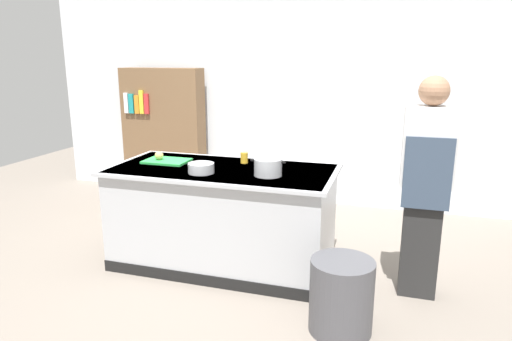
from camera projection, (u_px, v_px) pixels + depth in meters
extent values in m
plane|color=slate|center=(224.00, 263.00, 4.22)|extent=(10.00, 10.00, 0.00)
cube|color=silver|center=(281.00, 84.00, 5.80)|extent=(6.40, 0.12, 3.00)
cube|color=#B7BABF|center=(223.00, 217.00, 4.11)|extent=(1.90, 0.90, 0.90)
cube|color=#B7BABF|center=(222.00, 170.00, 4.01)|extent=(1.98, 0.98, 0.03)
cube|color=black|center=(204.00, 280.00, 3.79)|extent=(1.90, 0.01, 0.10)
cube|color=green|center=(167.00, 161.00, 4.23)|extent=(0.40, 0.28, 0.02)
sphere|color=tan|center=(159.00, 156.00, 4.23)|extent=(0.08, 0.08, 0.08)
cylinder|color=#B7BABF|center=(268.00, 167.00, 3.75)|extent=(0.23, 0.23, 0.14)
cube|color=black|center=(253.00, 160.00, 3.77)|extent=(0.04, 0.02, 0.01)
cube|color=black|center=(283.00, 162.00, 3.70)|extent=(0.04, 0.02, 0.01)
cylinder|color=#B7BABF|center=(201.00, 168.00, 3.84)|extent=(0.22, 0.22, 0.08)
cylinder|color=yellow|center=(244.00, 158.00, 4.18)|extent=(0.07, 0.07, 0.10)
cylinder|color=#4C4C51|center=(341.00, 296.00, 3.13)|extent=(0.44, 0.44, 0.52)
cube|color=#282828|center=(420.00, 240.00, 3.59)|extent=(0.28, 0.20, 0.90)
cube|color=silver|center=(429.00, 147.00, 3.41)|extent=(0.38, 0.24, 0.60)
sphere|color=#A87A5B|center=(434.00, 91.00, 3.31)|extent=(0.22, 0.22, 0.22)
cube|color=#38475B|center=(428.00, 174.00, 3.34)|extent=(0.34, 0.02, 0.54)
cube|color=brown|center=(164.00, 133.00, 6.12)|extent=(1.10, 0.28, 1.70)
cube|color=white|center=(126.00, 103.00, 6.00)|extent=(0.06, 0.03, 0.26)
cube|color=teal|center=(131.00, 104.00, 5.98)|extent=(0.07, 0.03, 0.25)
cube|color=orange|center=(137.00, 104.00, 5.96)|extent=(0.06, 0.03, 0.23)
cube|color=yellow|center=(142.00, 102.00, 5.93)|extent=(0.06, 0.03, 0.30)
cube|color=red|center=(147.00, 104.00, 5.92)|extent=(0.06, 0.03, 0.26)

